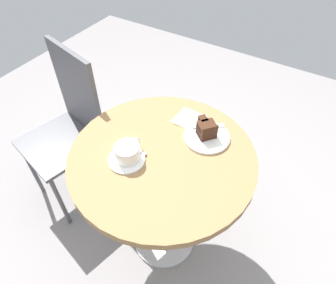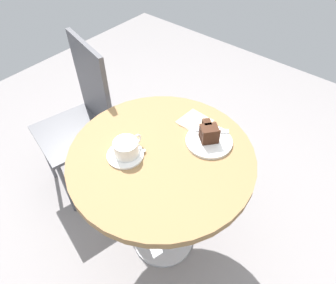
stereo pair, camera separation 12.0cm
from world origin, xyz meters
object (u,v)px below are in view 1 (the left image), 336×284
(coffee_cup, at_px, (127,152))
(fork, at_px, (212,126))
(napkin, at_px, (190,120))
(cake_slice, at_px, (206,129))
(saucer, at_px, (127,159))
(cake_plate, at_px, (207,137))
(teaspoon, at_px, (138,151))
(cafe_chair, at_px, (70,121))

(coffee_cup, distance_m, fork, 0.39)
(fork, height_order, napkin, fork)
(napkin, bearing_deg, fork, -90.96)
(cake_slice, bearing_deg, napkin, 60.47)
(saucer, relative_size, cake_plate, 0.75)
(teaspoon, height_order, cake_plate, teaspoon)
(cake_plate, bearing_deg, fork, 5.07)
(fork, xyz_separation_m, napkin, (0.00, 0.11, -0.01))
(napkin, bearing_deg, saucer, 163.47)
(cake_plate, relative_size, cake_slice, 1.89)
(cake_plate, distance_m, napkin, 0.13)
(cake_plate, xyz_separation_m, cafe_chair, (-0.10, 0.75, -0.18))
(saucer, xyz_separation_m, napkin, (0.34, -0.10, -0.00))
(coffee_cup, xyz_separation_m, cake_plate, (0.27, -0.21, -0.04))
(fork, distance_m, cafe_chair, 0.78)
(saucer, distance_m, fork, 0.40)
(saucer, xyz_separation_m, coffee_cup, (0.01, -0.00, 0.04))
(teaspoon, distance_m, cafe_chair, 0.59)
(coffee_cup, xyz_separation_m, teaspoon, (0.05, -0.01, -0.03))
(coffee_cup, relative_size, cafe_chair, 0.14)
(fork, xyz_separation_m, cafe_chair, (-0.17, 0.74, -0.19))
(cake_plate, bearing_deg, cafe_chair, 97.90)
(cake_plate, xyz_separation_m, fork, (0.06, 0.01, 0.01))
(coffee_cup, bearing_deg, fork, -31.90)
(cake_plate, bearing_deg, teaspoon, 138.35)
(saucer, height_order, napkin, saucer)
(teaspoon, height_order, napkin, teaspoon)
(coffee_cup, bearing_deg, cafe_chair, 72.89)
(coffee_cup, distance_m, cake_plate, 0.34)
(teaspoon, bearing_deg, coffee_cup, -115.02)
(teaspoon, xyz_separation_m, cake_slice, (0.23, -0.19, 0.03))
(cafe_chair, bearing_deg, cake_slice, 22.10)
(coffee_cup, bearing_deg, saucer, 162.50)
(coffee_cup, relative_size, cake_slice, 1.28)
(saucer, relative_size, cake_slice, 1.42)
(teaspoon, relative_size, fork, 0.88)
(teaspoon, bearing_deg, saucer, -115.21)
(napkin, xyz_separation_m, cafe_chair, (-0.17, 0.63, -0.18))
(cake_slice, distance_m, napkin, 0.13)
(teaspoon, xyz_separation_m, cake_plate, (0.22, -0.20, -0.01))
(saucer, xyz_separation_m, cake_plate, (0.28, -0.21, 0.00))
(cake_plate, relative_size, napkin, 1.34)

